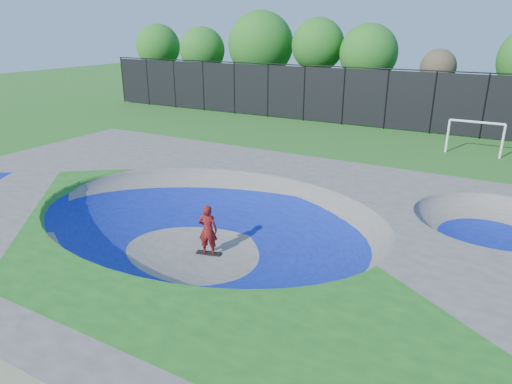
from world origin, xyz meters
The scene contains 7 objects.
ground centered at (0.00, 0.00, 0.00)m, with size 120.00×120.00×0.00m, color #24621B.
skate_deck centered at (0.00, 0.00, 0.75)m, with size 22.00×14.00×1.50m, color gray.
skater centered at (-0.02, 0.03, 0.81)m, with size 0.59×0.39×1.62m, color red.
skateboard centered at (-0.02, 0.03, 0.03)m, with size 0.78×0.22×0.05m, color black.
soccer_goal centered at (5.96, 16.59, 1.30)m, with size 2.84×0.12×1.87m.
fence centered at (0.00, 21.00, 2.10)m, with size 48.09×0.09×4.04m.
treeline centered at (2.30, 26.10, 4.77)m, with size 52.49×7.52×8.00m.
Camera 1 is at (7.39, -10.27, 6.63)m, focal length 32.00 mm.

